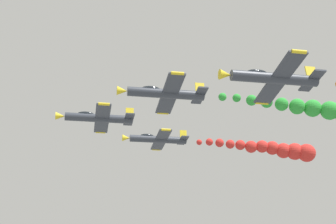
# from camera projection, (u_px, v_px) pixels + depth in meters

# --- Properties ---
(airplane_lead) EXTENTS (9.53, 10.35, 2.66)m
(airplane_lead) POSITION_uv_depth(u_px,v_px,m) (98.00, 118.00, 58.99)
(airplane_lead) COLOR #333842
(airplane_left_inner) EXTENTS (9.47, 10.35, 2.87)m
(airplane_left_inner) POSITION_uv_depth(u_px,v_px,m) (165.00, 93.00, 50.96)
(airplane_left_inner) COLOR #333842
(airplane_right_inner) EXTENTS (9.55, 10.35, 2.53)m
(airplane_right_inner) POSITION_uv_depth(u_px,v_px,m) (157.00, 139.00, 69.60)
(airplane_right_inner) COLOR #333842
(smoke_trail_right_inner) EXTENTS (5.11, 18.79, 3.90)m
(smoke_trail_right_inner) POSITION_uv_depth(u_px,v_px,m) (278.00, 150.00, 70.83)
(smoke_trail_right_inner) COLOR red
(airplane_left_outer) EXTENTS (9.44, 10.35, 2.97)m
(airplane_left_outer) POSITION_uv_depth(u_px,v_px,m) (273.00, 78.00, 43.52)
(airplane_left_outer) COLOR #333842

